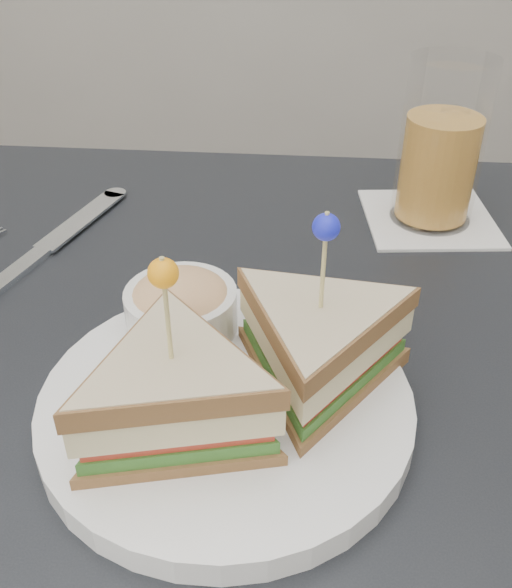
# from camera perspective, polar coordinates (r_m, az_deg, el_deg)

# --- Properties ---
(table) EXTENTS (0.80, 0.80, 0.75)m
(table) POSITION_cam_1_polar(r_m,az_deg,el_deg) (0.58, -1.09, -10.78)
(table) COLOR black
(table) RESTS_ON ground
(plate_meal) EXTENTS (0.33, 0.33, 0.15)m
(plate_meal) POSITION_cam_1_polar(r_m,az_deg,el_deg) (0.45, -1.71, -6.63)
(plate_meal) COLOR white
(plate_meal) RESTS_ON table
(cutlery_knife) EXTENTS (0.09, 0.24, 0.01)m
(cutlery_knife) POSITION_cam_1_polar(r_m,az_deg,el_deg) (0.69, -17.50, 4.09)
(cutlery_knife) COLOR white
(cutlery_knife) RESTS_ON table
(drink_set) EXTENTS (0.15, 0.15, 0.17)m
(drink_set) POSITION_cam_1_polar(r_m,az_deg,el_deg) (0.70, 15.73, 11.71)
(drink_set) COLOR white
(drink_set) RESTS_ON table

